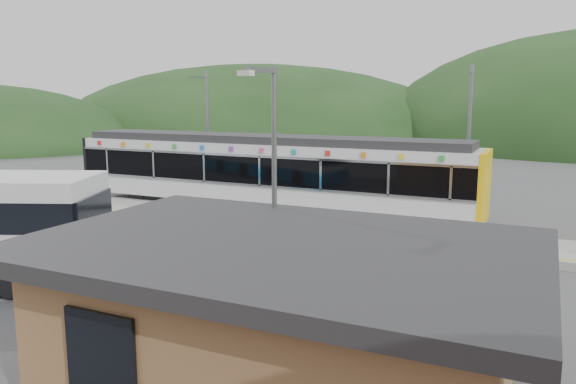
% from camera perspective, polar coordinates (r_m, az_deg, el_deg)
% --- Properties ---
extents(ground, '(120.00, 120.00, 0.00)m').
position_cam_1_polar(ground, '(21.45, -4.77, -5.46)').
color(ground, '#4C4C4F').
rests_on(ground, ground).
extents(hills, '(146.00, 149.00, 26.00)m').
position_cam_1_polar(hills, '(24.26, 14.52, -3.96)').
color(hills, '#1E3D19').
rests_on(hills, ground).
extents(platform, '(26.00, 3.20, 0.30)m').
position_cam_1_polar(platform, '(24.24, -0.90, -3.28)').
color(platform, '#9E9E99').
rests_on(platform, ground).
extents(yellow_line, '(26.00, 0.10, 0.01)m').
position_cam_1_polar(yellow_line, '(23.08, -2.32, -3.56)').
color(yellow_line, yellow).
rests_on(yellow_line, platform).
extents(train, '(20.44, 3.01, 3.74)m').
position_cam_1_polar(train, '(27.19, -2.33, 2.23)').
color(train, black).
rests_on(train, ground).
extents(catenary_mast_west, '(0.18, 1.80, 7.00)m').
position_cam_1_polar(catenary_mast_west, '(31.73, -8.21, 6.08)').
color(catenary_mast_west, slate).
rests_on(catenary_mast_west, ground).
extents(catenary_mast_east, '(0.18, 1.80, 7.00)m').
position_cam_1_polar(catenary_mast_east, '(26.79, 17.86, 5.07)').
color(catenary_mast_east, slate).
rests_on(catenary_mast_east, ground).
extents(station_shelter, '(9.20, 6.20, 3.00)m').
position_cam_1_polar(station_shelter, '(10.72, -0.79, -12.42)').
color(station_shelter, olive).
rests_on(station_shelter, ground).
extents(lamp_post, '(0.38, 1.13, 6.27)m').
position_cam_1_polar(lamp_post, '(13.01, -1.65, 1.49)').
color(lamp_post, slate).
rests_on(lamp_post, ground).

